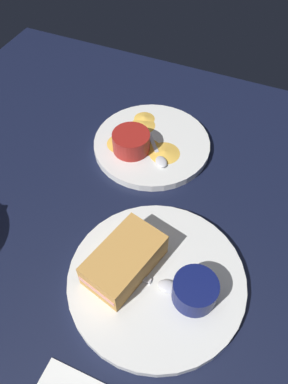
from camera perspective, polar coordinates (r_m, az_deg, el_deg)
ground_plane at (r=67.92cm, az=-5.27°, el=-7.53°), size 110.00×110.00×3.00cm
plate_sandwich_main at (r=61.67cm, az=1.92°, el=-13.21°), size 28.48×28.48×1.60cm
sandwich_half_near at (r=59.68cm, az=-3.00°, el=-10.30°), size 14.58×10.60×4.80cm
ramekin_dark_sauce at (r=58.16cm, az=7.79°, el=-14.61°), size 6.87×6.87×4.06cm
spoon_by_dark_ramekin at (r=60.10cm, az=2.40°, el=-13.83°), size 2.42×9.93×0.80cm
plate_chips_companion at (r=79.81cm, az=1.20°, el=7.28°), size 24.42×24.42×1.60cm
ramekin_light_gravy at (r=76.23cm, az=-1.98°, el=7.74°), size 7.64×7.64×4.03cm
spoon_by_gravy_ramekin at (r=75.58cm, az=2.34°, el=5.31°), size 8.55×7.43×0.80cm
plantain_chip_scatter at (r=79.51cm, az=0.08°, el=8.19°), size 15.44×16.96×0.60cm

